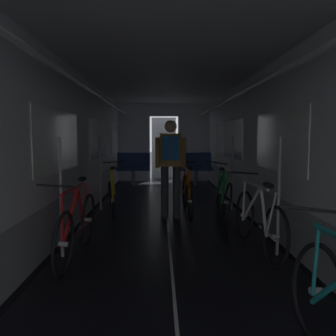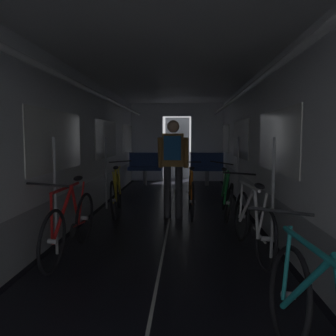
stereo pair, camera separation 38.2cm
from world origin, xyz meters
The scene contains 9 objects.
train_car_shell centered at (0.00, 3.60, 1.70)m, with size 3.14×12.34×2.57m.
bench_seat_far_left centered at (-0.90, 8.07, 0.57)m, with size 0.98×0.51×0.95m.
bench_seat_far_right centered at (0.90, 8.07, 0.57)m, with size 0.98×0.51×0.95m.
bicycle_green centered at (1.00, 4.17, 0.38)m, with size 0.44×1.70×0.96m.
bicycle_yellow centered at (-1.00, 4.31, 0.38)m, with size 0.44×1.69×0.95m.
bicycle_white centered at (1.07, 2.23, 0.38)m, with size 0.44×1.69×0.95m.
bicycle_red centered at (-1.08, 2.04, 0.38)m, with size 0.44×1.69×0.94m.
person_cyclist_aisle centered at (0.06, 3.99, 1.02)m, with size 0.53×0.38×1.69m.
bicycle_orange_in_aisle centered at (0.37, 4.25, 0.38)m, with size 0.44×1.69×0.93m.
Camera 1 is at (-0.12, -1.82, 1.40)m, focal length 36.50 mm.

